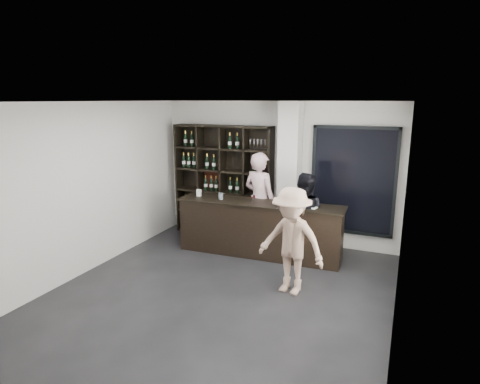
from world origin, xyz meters
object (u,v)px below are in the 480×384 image
at_px(wine_shelf, 223,181).
at_px(taster_pink, 260,201).
at_px(customer, 291,241).
at_px(taster_black, 303,217).
at_px(tasting_counter, 259,229).

bearing_deg(wine_shelf, taster_pink, -22.92).
distance_m(wine_shelf, customer, 2.98).
bearing_deg(customer, taster_pink, 135.68).
relative_size(wine_shelf, taster_black, 1.45).
distance_m(wine_shelf, taster_pink, 1.11).
bearing_deg(customer, wine_shelf, 147.13).
height_order(tasting_counter, taster_black, taster_black).
distance_m(tasting_counter, taster_black, 0.88).
xyz_separation_m(wine_shelf, taster_black, (1.96, -0.72, -0.37)).
relative_size(taster_pink, taster_black, 1.17).
bearing_deg(taster_black, customer, 99.74).
height_order(wine_shelf, customer, wine_shelf).
bearing_deg(tasting_counter, customer, -54.38).
height_order(taster_pink, customer, taster_pink).
relative_size(taster_black, customer, 0.99).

